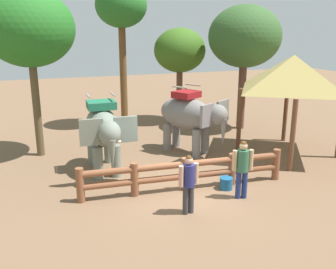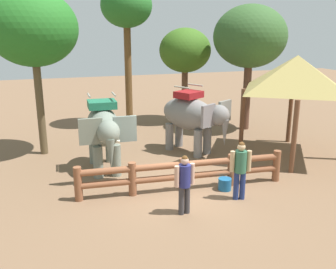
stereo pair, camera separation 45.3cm
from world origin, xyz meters
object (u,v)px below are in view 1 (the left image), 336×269
(tree_far_right, at_px, (245,37))
(tourist_woman_in_black, at_px, (242,166))
(feed_bucket, at_px, (226,183))
(tree_deep_back, at_px, (121,9))
(elephant_near_left, at_px, (103,130))
(thatched_shelter, at_px, (293,74))
(tourist_man_in_blue, at_px, (189,180))
(tree_back_center, at_px, (29,29))
(elephant_center, at_px, (190,116))
(log_fence, at_px, (185,172))
(tree_far_left, at_px, (180,51))

(tree_far_right, bearing_deg, tourist_woman_in_black, -120.44)
(tree_far_right, bearing_deg, feed_bucket, -123.81)
(tree_deep_back, bearing_deg, feed_bucket, -83.29)
(elephant_near_left, height_order, thatched_shelter, thatched_shelter)
(tourist_man_in_blue, bearing_deg, tree_back_center, 118.57)
(elephant_near_left, distance_m, tree_deep_back, 7.88)
(elephant_near_left, relative_size, tree_far_right, 0.53)
(elephant_near_left, relative_size, tourist_woman_in_black, 1.79)
(elephant_center, relative_size, tourist_man_in_blue, 1.89)
(elephant_near_left, bearing_deg, tree_deep_back, 70.07)
(tourist_woman_in_black, relative_size, tree_far_right, 0.30)
(tree_far_right, xyz_separation_m, feed_bucket, (-4.35, -6.49, -4.31))
(tree_back_center, height_order, tree_far_right, tree_back_center)
(tourist_woman_in_black, xyz_separation_m, tree_far_right, (4.25, 7.23, 3.47))
(tourist_man_in_blue, bearing_deg, tree_deep_back, 85.97)
(elephant_center, bearing_deg, tree_deep_back, 105.46)
(log_fence, xyz_separation_m, elephant_near_left, (-2.07, 2.40, 0.94))
(log_fence, xyz_separation_m, feed_bucket, (1.25, -0.39, -0.42))
(feed_bucket, bearing_deg, elephant_center, 84.22)
(tree_far_left, height_order, tree_back_center, tree_back_center)
(tourist_man_in_blue, bearing_deg, elephant_near_left, 111.70)
(thatched_shelter, distance_m, feed_bucket, 5.49)
(log_fence, xyz_separation_m, elephant_center, (1.63, 3.40, 0.94))
(elephant_near_left, height_order, tree_far_left, tree_far_left)
(tree_back_center, bearing_deg, elephant_center, -16.84)
(tourist_man_in_blue, bearing_deg, tourist_woman_in_black, 10.61)
(tourist_woman_in_black, relative_size, feed_bucket, 4.33)
(tree_far_right, bearing_deg, tree_back_center, -174.39)
(elephant_near_left, bearing_deg, log_fence, -49.24)
(tree_far_right, bearing_deg, thatched_shelter, -94.99)
(tourist_woman_in_black, bearing_deg, elephant_center, 86.40)
(tree_deep_back, xyz_separation_m, feed_bucket, (1.06, -9.01, -5.64))
(elephant_center, height_order, tree_deep_back, tree_deep_back)
(tourist_woman_in_black, xyz_separation_m, feed_bucket, (-0.10, 0.74, -0.84))
(tourist_man_in_blue, bearing_deg, thatched_shelter, 30.08)
(tourist_man_in_blue, height_order, tree_far_right, tree_far_right)
(elephant_near_left, xyz_separation_m, tree_deep_back, (2.25, 6.22, 4.29))
(log_fence, xyz_separation_m, tourist_man_in_blue, (-0.52, -1.48, 0.37))
(elephant_near_left, xyz_separation_m, tree_far_right, (7.66, 3.70, 2.96))
(tree_far_left, bearing_deg, tree_far_right, -45.30)
(tree_deep_back, relative_size, feed_bucket, 17.10)
(elephant_center, relative_size, tree_back_center, 0.50)
(elephant_center, bearing_deg, thatched_shelter, -23.40)
(elephant_near_left, xyz_separation_m, tree_far_left, (5.28, 6.11, 2.22))
(elephant_center, xyz_separation_m, tree_far_left, (1.58, 5.11, 2.23))
(tourist_woman_in_black, distance_m, tourist_man_in_blue, 1.90)
(thatched_shelter, xyz_separation_m, tree_deep_back, (-5.03, 6.77, 2.59))
(tree_far_left, distance_m, tree_far_right, 3.47)
(elephant_center, xyz_separation_m, tourist_woman_in_black, (-0.29, -4.53, -0.51))
(log_fence, height_order, tourist_man_in_blue, tourist_man_in_blue)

